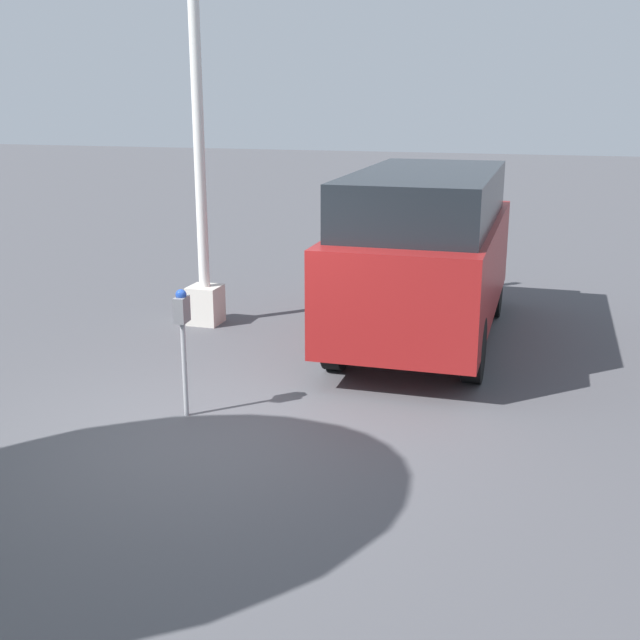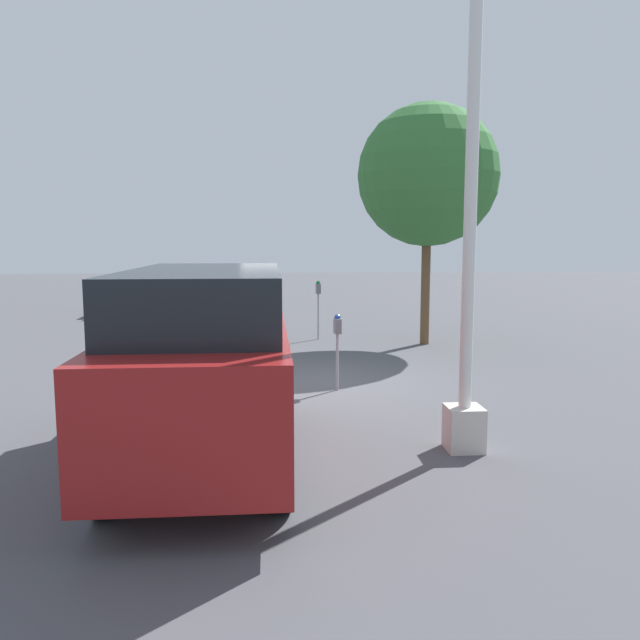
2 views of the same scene
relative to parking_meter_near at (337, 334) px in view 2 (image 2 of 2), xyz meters
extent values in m
plane|color=#4C4C51|center=(-0.43, -0.40, -0.99)|extent=(80.00, 80.00, 0.00)
cylinder|color=#9E9EA3|center=(0.00, 0.00, -0.49)|extent=(0.05, 0.05, 1.00)
cube|color=slate|center=(0.00, 0.00, 0.14)|extent=(0.21, 0.13, 0.26)
sphere|color=navy|center=(0.00, 0.00, 0.30)|extent=(0.11, 0.11, 0.11)
cylinder|color=#9E9EA3|center=(-5.68, 0.09, -0.38)|extent=(0.05, 0.05, 1.21)
cube|color=slate|center=(-5.68, 0.09, 0.36)|extent=(0.21, 0.13, 0.26)
sphere|color=#14662D|center=(-5.68, 0.09, 0.51)|extent=(0.11, 0.11, 0.11)
cube|color=beige|center=(3.24, 1.24, -0.71)|extent=(0.44, 0.44, 0.55)
cylinder|color=silver|center=(3.24, 1.24, 2.11)|extent=(0.15, 0.15, 5.09)
cube|color=maroon|center=(3.34, -1.89, 0.01)|extent=(4.79, 1.88, 1.23)
cube|color=black|center=(3.22, -1.89, 0.95)|extent=(3.84, 1.73, 0.66)
cube|color=orange|center=(5.68, -1.27, -0.46)|extent=(0.08, 0.12, 0.20)
cylinder|color=black|center=(4.82, -1.07, -0.61)|extent=(0.76, 0.23, 0.76)
cylinder|color=black|center=(4.83, -2.70, -0.61)|extent=(0.76, 0.23, 0.76)
cylinder|color=black|center=(1.85, -1.09, -0.61)|extent=(0.76, 0.23, 0.76)
cylinder|color=black|center=(1.86, -2.72, -0.61)|extent=(0.76, 0.23, 0.76)
cube|color=#B7B2A8|center=(-12.50, -5.91, -0.41)|extent=(3.93, 2.03, 0.55)
cube|color=black|center=(-12.31, -5.90, 0.07)|extent=(2.20, 1.78, 0.42)
cube|color=orange|center=(-14.32, -6.61, -0.54)|extent=(0.09, 0.12, 0.20)
cylinder|color=black|center=(-13.63, -6.77, -0.69)|extent=(0.60, 0.25, 0.59)
cylinder|color=black|center=(-13.73, -5.20, -0.69)|extent=(0.60, 0.25, 0.59)
cylinder|color=black|center=(-11.27, -6.62, -0.69)|extent=(0.60, 0.25, 0.59)
cylinder|color=black|center=(-11.37, -5.05, -0.69)|extent=(0.60, 0.25, 0.59)
cylinder|color=brown|center=(-4.72, 2.71, 0.50)|extent=(0.22, 0.22, 2.97)
sphere|color=#337033|center=(-4.72, 2.71, 3.19)|extent=(3.46, 3.46, 3.46)
camera|label=1|loc=(-6.97, -3.49, 2.20)|focal=45.00mm
camera|label=2|loc=(10.58, -1.11, 1.60)|focal=35.00mm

